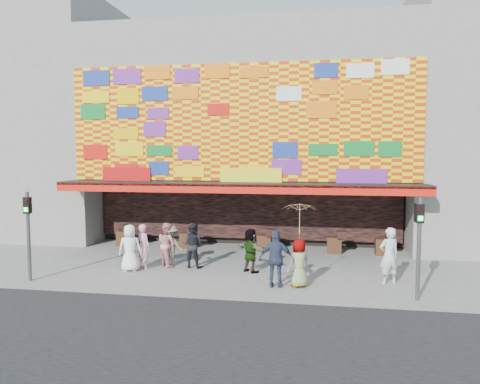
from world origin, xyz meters
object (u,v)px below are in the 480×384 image
Objects in this scene: ped_c at (192,245)px; ped_b at (144,246)px; signal_right at (419,237)px; ped_g at (299,263)px; signal_left at (28,226)px; ped_d at (171,245)px; ped_e at (276,259)px; parasol at (300,219)px; ped_f at (251,250)px; ped_h at (389,256)px; ped_a at (130,248)px; ped_i at (167,244)px.

ped_b is at bearing 24.79° from ped_c.
ped_g is (-3.46, 0.78, -1.09)m from signal_right.
ped_c is (4.89, 2.69, -1.02)m from signal_left.
ped_d is at bearing 161.07° from signal_right.
ped_d is 4.77m from ped_e.
parasol is at bearing 4.97° from signal_left.
ped_f is at bearing -148.79° from ped_b.
ped_c is at bearing -135.61° from ped_b.
ped_c is at bearing 28.80° from signal_left.
ped_b is 1.08× the size of ped_d.
signal_left is at bearing -31.02° from ped_g.
ped_d is 0.79× the size of parasol.
ped_h is at bearing 16.66° from parasol.
ped_a is at bearing 32.53° from signal_left.
ped_e reaches higher than ped_i.
ped_c is (2.09, 0.90, -0.01)m from ped_a.
ped_i is at bearing 6.46° from ped_c.
ped_c is 0.86× the size of parasol.
ped_f is at bearing 175.15° from ped_a.
ped_i is at bearing 158.77° from parasol.
ped_g is 0.93× the size of ped_i.
signal_left is at bearing -175.03° from parasol.
ped_f is at bearing 155.67° from signal_right.
ped_i is 5.59m from parasol.
parasol is (-2.88, -0.86, 1.27)m from ped_h.
ped_b is 1.08× the size of ped_g.
ped_c reaches higher than ped_g.
ped_a is 1.01× the size of ped_c.
ped_i is (-8.51, 2.74, -1.03)m from signal_right.
ped_g is (0.72, 0.16, -0.15)m from ped_e.
signal_right is 4.33m from ped_e.
signal_left is 11.97m from ped_h.
ped_h reaches higher than ped_g.
ped_c is 4.68m from parasol.
ped_b is at bearing -49.87° from ped_g.
ped_f is 1.02× the size of ped_g.
ped_c is at bearing -35.65° from ped_e.
ped_c is at bearing -61.32° from ped_g.
ped_e is (4.20, -2.26, 0.15)m from ped_d.
ped_g is 3.01m from ped_h.
ped_i reaches higher than ped_f.
ped_g is at bearing 4.97° from signal_left.
signal_right is (12.40, 0.00, 0.00)m from signal_left.
parasol is (0.72, 0.16, 1.29)m from ped_e.
signal_right is 1.61× the size of ped_h.
signal_right is at bearing 0.00° from signal_left.
ped_a is 1.63m from ped_d.
ped_i is (0.73, 0.53, -0.01)m from ped_b.
ped_e is (8.22, 0.62, -0.94)m from signal_left.
ped_d is at bearing -2.81° from ped_c.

